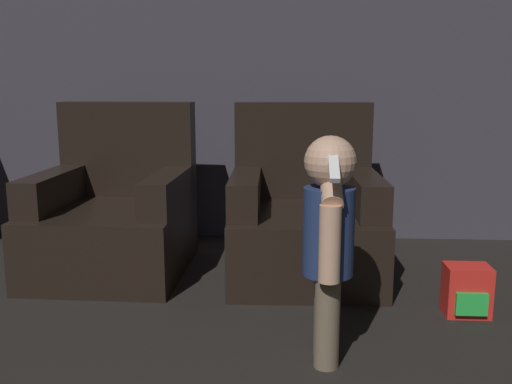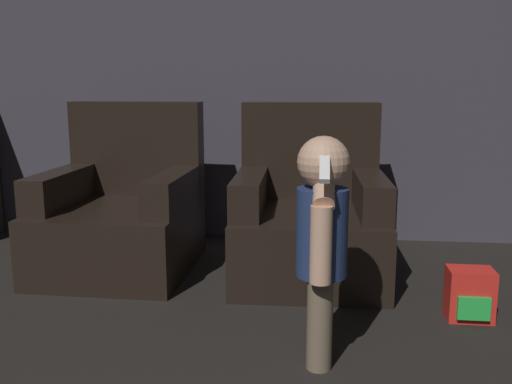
% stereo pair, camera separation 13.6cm
% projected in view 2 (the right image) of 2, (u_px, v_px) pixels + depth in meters
% --- Properties ---
extents(wall_back, '(8.40, 0.05, 2.60)m').
position_uv_depth(wall_back, '(284.00, 52.00, 3.89)').
color(wall_back, '#3D3842').
rests_on(wall_back, ground_plane).
extents(armchair_left, '(0.85, 0.92, 0.98)m').
position_uv_depth(armchair_left, '(123.00, 215.00, 3.40)').
color(armchair_left, black).
rests_on(armchair_left, ground_plane).
extents(armchair_right, '(0.85, 0.93, 0.98)m').
position_uv_depth(armchair_right, '(309.00, 220.00, 3.28)').
color(armchair_right, black).
rests_on(armchair_right, ground_plane).
extents(person_toddler, '(0.20, 0.35, 0.90)m').
position_uv_depth(person_toddler, '(322.00, 233.00, 2.17)').
color(person_toddler, brown).
rests_on(person_toddler, ground_plane).
extents(toy_backpack, '(0.21, 0.17, 0.24)m').
position_uv_depth(toy_backpack, '(470.00, 295.00, 2.66)').
color(toy_backpack, red).
rests_on(toy_backpack, ground_plane).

